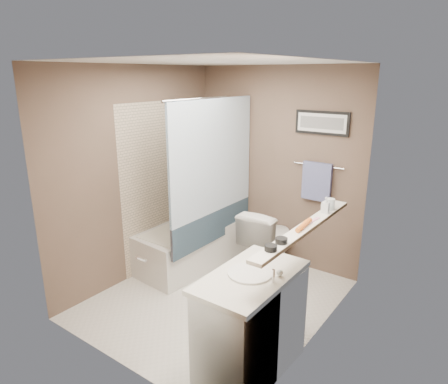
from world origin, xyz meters
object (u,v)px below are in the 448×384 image
Objects in this scene: vanity at (251,325)px; candle_bowl_far at (281,241)px; bathtub at (193,244)px; toilet at (268,240)px; soap_bottle at (326,205)px; hair_brush_front at (302,226)px; hair_brush_back at (305,224)px; glass_jar at (330,204)px; candle_bowl_near at (271,248)px.

vanity is 0.76m from candle_bowl_far.
vanity is (1.60, -1.19, 0.15)m from bathtub.
toilet is 1.70m from vanity.
toilet is at bearing 145.57° from soap_bottle.
vanity is 4.09× the size of hair_brush_front.
hair_brush_back is (0.00, 0.06, 0.00)m from hair_brush_front.
glass_jar is (0.00, 0.93, 0.03)m from candle_bowl_far.
glass_jar is (0.00, 1.09, 0.03)m from candle_bowl_near.
hair_brush_front and hair_brush_back have the same top height.
vanity reaches higher than bathtub.
toilet is 1.30m from glass_jar.
hair_brush_front is at bearing 90.00° from candle_bowl_far.
glass_jar is (0.91, -0.51, 0.76)m from toilet.
glass_jar is at bearing 90.00° from soap_bottle.
candle_bowl_near is (0.91, -1.60, 0.73)m from toilet.
bathtub is 2.13m from hair_brush_front.
glass_jar is (0.00, 0.52, 0.03)m from hair_brush_back.
candle_bowl_near is at bearing -90.00° from hair_brush_back.
candle_bowl_far reaches higher than toilet.
candle_bowl_near reaches higher than vanity.
candle_bowl_far is (0.91, -1.44, 0.73)m from toilet.
toilet is 3.65× the size of hair_brush_back.
candle_bowl_near is 1.00× the size of candle_bowl_far.
glass_jar is at bearing 90.00° from candle_bowl_near.
soap_bottle is (0.91, -0.63, 0.78)m from toilet.
toilet is (0.87, 0.35, 0.15)m from bathtub.
candle_bowl_near is (0.19, -0.06, 0.73)m from vanity.
glass_jar is at bearing 90.00° from hair_brush_front.
toilet is at bearing 119.69° from candle_bowl_near.
hair_brush_back is at bearing -90.00° from glass_jar.
hair_brush_front is 2.20× the size of glass_jar.
candle_bowl_near reaches higher than bathtub.
toilet is 8.03× the size of glass_jar.
bathtub is at bearing 148.43° from candle_bowl_far.
toilet reaches higher than vanity.
hair_brush_back is at bearing 90.00° from candle_bowl_near.
candle_bowl_near is 0.63× the size of soap_bottle.
glass_jar is at bearing 82.29° from vanity.
hair_brush_back is (0.00, 0.41, 0.00)m from candle_bowl_far.
hair_brush_back is (0.00, 0.56, 0.00)m from candle_bowl_near.
soap_bottle is (0.00, 0.97, 0.05)m from candle_bowl_near.
soap_bottle is at bearing 90.00° from candle_bowl_far.
glass_jar reaches higher than bathtub.
candle_bowl_near is 0.16m from candle_bowl_far.
soap_bottle is at bearing -4.43° from bathtub.
hair_brush_front is at bearing -90.00° from soap_bottle.
hair_brush_back is (0.91, -1.04, 0.74)m from toilet.
bathtub is at bearing 171.14° from soap_bottle.
candle_bowl_far reaches higher than bathtub.
toilet is at bearing 122.29° from candle_bowl_far.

